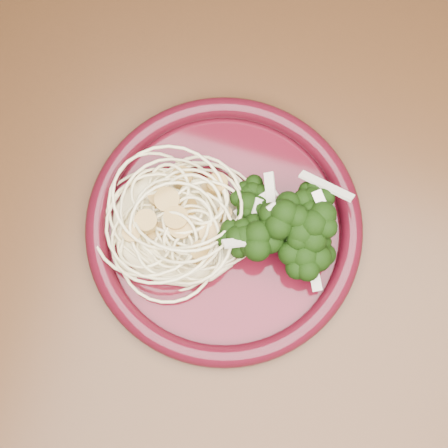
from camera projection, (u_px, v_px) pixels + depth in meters
dining_table at (313, 245)px, 0.71m from camera, size 1.20×0.80×0.75m
dinner_plate at (224, 227)px, 0.60m from camera, size 0.34×0.34×0.02m
spaghetti_pile at (178, 225)px, 0.59m from camera, size 0.16×0.15×0.03m
scallop_cluster at (175, 216)px, 0.56m from camera, size 0.14×0.14×0.04m
broccoli_pile at (282, 220)px, 0.58m from camera, size 0.13×0.16×0.05m
onion_garnish at (285, 211)px, 0.55m from camera, size 0.09×0.11×0.05m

